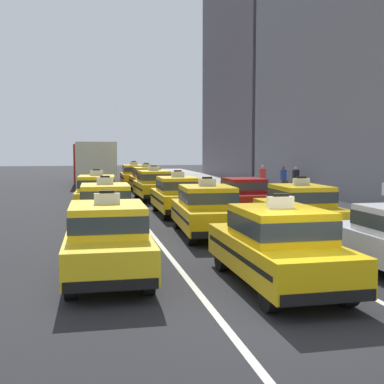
% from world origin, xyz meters
% --- Properties ---
extents(ground_plane, '(160.00, 160.00, 0.00)m').
position_xyz_m(ground_plane, '(0.00, 0.00, 0.00)').
color(ground_plane, '#232326').
extents(lane_stripe_left_center, '(0.14, 80.00, 0.01)m').
position_xyz_m(lane_stripe_left_center, '(-1.60, 20.00, 0.00)').
color(lane_stripe_left_center, silver).
rests_on(lane_stripe_left_center, ground).
extents(lane_stripe_center_right, '(0.14, 80.00, 0.01)m').
position_xyz_m(lane_stripe_center_right, '(1.60, 20.00, 0.00)').
color(lane_stripe_center_right, silver).
rests_on(lane_stripe_center_right, ground).
extents(sidewalk_curb, '(4.00, 90.00, 0.15)m').
position_xyz_m(sidewalk_curb, '(7.20, 15.00, 0.07)').
color(sidewalk_curb, '#9E9993').
rests_on(sidewalk_curb, ground).
extents(taxi_left_nearest, '(1.89, 4.59, 1.96)m').
position_xyz_m(taxi_left_nearest, '(-3.31, 3.23, 0.88)').
color(taxi_left_nearest, black).
rests_on(taxi_left_nearest, ground).
extents(taxi_left_second, '(1.91, 4.60, 1.96)m').
position_xyz_m(taxi_left_second, '(-3.11, 9.37, 0.88)').
color(taxi_left_second, black).
rests_on(taxi_left_second, ground).
extents(taxi_left_third, '(2.02, 4.64, 1.96)m').
position_xyz_m(taxi_left_third, '(-3.27, 15.11, 0.88)').
color(taxi_left_third, black).
rests_on(taxi_left_third, ground).
extents(box_truck_left_fourth, '(2.44, 7.02, 3.27)m').
position_xyz_m(box_truck_left_fourth, '(-3.05, 23.82, 1.78)').
color(box_truck_left_fourth, black).
rests_on(box_truck_left_fourth, ground).
extents(bus_left_fifth, '(2.64, 11.23, 3.22)m').
position_xyz_m(bus_left_fifth, '(-3.28, 34.93, 1.82)').
color(bus_left_fifth, black).
rests_on(bus_left_fifth, ground).
extents(taxi_center_nearest, '(1.83, 4.57, 1.96)m').
position_xyz_m(taxi_center_nearest, '(0.11, 1.74, 0.88)').
color(taxi_center_nearest, black).
rests_on(taxi_center_nearest, ground).
extents(taxi_center_second, '(2.04, 4.64, 1.96)m').
position_xyz_m(taxi_center_second, '(0.12, 7.95, 0.88)').
color(taxi_center_second, black).
rests_on(taxi_center_second, ground).
extents(taxi_center_third, '(1.87, 4.58, 1.96)m').
position_xyz_m(taxi_center_third, '(0.12, 13.24, 0.88)').
color(taxi_center_third, black).
rests_on(taxi_center_third, ground).
extents(taxi_center_fourth, '(1.90, 4.59, 1.96)m').
position_xyz_m(taxi_center_fourth, '(-0.04, 19.71, 0.88)').
color(taxi_center_fourth, black).
rests_on(taxi_center_fourth, ground).
extents(taxi_center_fifth, '(1.90, 4.59, 1.96)m').
position_xyz_m(taxi_center_fifth, '(0.17, 24.89, 0.88)').
color(taxi_center_fifth, black).
rests_on(taxi_center_fifth, ground).
extents(taxi_center_sixth, '(1.84, 4.57, 1.96)m').
position_xyz_m(taxi_center_sixth, '(-0.14, 30.08, 0.88)').
color(taxi_center_sixth, black).
rests_on(taxi_center_sixth, ground).
extents(taxi_right_second, '(1.95, 4.61, 1.96)m').
position_xyz_m(taxi_right_second, '(3.23, 7.56, 0.88)').
color(taxi_right_second, black).
rests_on(taxi_right_second, ground).
extents(sedan_right_third, '(1.79, 4.31, 1.58)m').
position_xyz_m(sedan_right_third, '(3.07, 13.13, 0.85)').
color(sedan_right_third, black).
rests_on(sedan_right_third, ground).
extents(pedestrian_near_crosswalk, '(0.36, 0.24, 1.74)m').
position_xyz_m(pedestrian_near_crosswalk, '(6.79, 20.73, 1.04)').
color(pedestrian_near_crosswalk, '#473828').
rests_on(pedestrian_near_crosswalk, sidewalk_curb).
extents(pedestrian_by_storefront, '(0.47, 0.24, 1.65)m').
position_xyz_m(pedestrian_by_storefront, '(8.25, 21.02, 0.97)').
color(pedestrian_by_storefront, '#473828').
rests_on(pedestrian_by_storefront, sidewalk_curb).
extents(pedestrian_trailing, '(0.47, 0.24, 1.69)m').
position_xyz_m(pedestrian_trailing, '(8.36, 19.44, 1.00)').
color(pedestrian_trailing, slate).
rests_on(pedestrian_trailing, sidewalk_curb).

